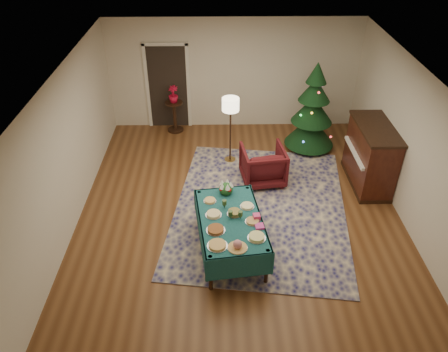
{
  "coord_description": "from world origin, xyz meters",
  "views": [
    {
      "loc": [
        -0.4,
        -6.54,
        5.24
      ],
      "look_at": [
        -0.29,
        -0.14,
        0.87
      ],
      "focal_mm": 35.0,
      "sensor_mm": 36.0,
      "label": 1
    }
  ],
  "objects_px": {
    "christmas_tree": "(312,111)",
    "floor_lamp": "(231,108)",
    "side_table": "(175,117)",
    "potted_plant": "(173,98)",
    "buffet_table": "(230,225)",
    "armchair": "(263,163)",
    "gift_box": "(257,217)",
    "piano": "(370,156)"
  },
  "relations": [
    {
      "from": "christmas_tree",
      "to": "floor_lamp",
      "type": "bearing_deg",
      "value": -163.37
    },
    {
      "from": "floor_lamp",
      "to": "armchair",
      "type": "bearing_deg",
      "value": -51.95
    },
    {
      "from": "christmas_tree",
      "to": "piano",
      "type": "height_order",
      "value": "christmas_tree"
    },
    {
      "from": "piano",
      "to": "potted_plant",
      "type": "bearing_deg",
      "value": 150.4
    },
    {
      "from": "buffet_table",
      "to": "potted_plant",
      "type": "relative_size",
      "value": 4.59
    },
    {
      "from": "floor_lamp",
      "to": "potted_plant",
      "type": "distance_m",
      "value": 1.99
    },
    {
      "from": "side_table",
      "to": "floor_lamp",
      "type": "bearing_deg",
      "value": -46.89
    },
    {
      "from": "potted_plant",
      "to": "floor_lamp",
      "type": "bearing_deg",
      "value": -46.89
    },
    {
      "from": "potted_plant",
      "to": "piano",
      "type": "height_order",
      "value": "piano"
    },
    {
      "from": "gift_box",
      "to": "potted_plant",
      "type": "height_order",
      "value": "potted_plant"
    },
    {
      "from": "side_table",
      "to": "christmas_tree",
      "type": "distance_m",
      "value": 3.35
    },
    {
      "from": "buffet_table",
      "to": "christmas_tree",
      "type": "bearing_deg",
      "value": 60.54
    },
    {
      "from": "piano",
      "to": "gift_box",
      "type": "bearing_deg",
      "value": -141.07
    },
    {
      "from": "side_table",
      "to": "buffet_table",
      "type": "bearing_deg",
      "value": -73.75
    },
    {
      "from": "floor_lamp",
      "to": "gift_box",
      "type": "bearing_deg",
      "value": -83.27
    },
    {
      "from": "potted_plant",
      "to": "piano",
      "type": "bearing_deg",
      "value": -29.6
    },
    {
      "from": "gift_box",
      "to": "armchair",
      "type": "xyz_separation_m",
      "value": [
        0.31,
        2.07,
        -0.3
      ]
    },
    {
      "from": "buffet_table",
      "to": "piano",
      "type": "relative_size",
      "value": 1.26
    },
    {
      "from": "side_table",
      "to": "piano",
      "type": "xyz_separation_m",
      "value": [
        4.12,
        -2.34,
        0.26
      ]
    },
    {
      "from": "armchair",
      "to": "potted_plant",
      "type": "height_order",
      "value": "potted_plant"
    },
    {
      "from": "armchair",
      "to": "potted_plant",
      "type": "relative_size",
      "value": 2.11
    },
    {
      "from": "potted_plant",
      "to": "armchair",
      "type": "bearing_deg",
      "value": -48.66
    },
    {
      "from": "armchair",
      "to": "buffet_table",
      "type": "bearing_deg",
      "value": 62.56
    },
    {
      "from": "armchair",
      "to": "christmas_tree",
      "type": "bearing_deg",
      "value": -139.17
    },
    {
      "from": "potted_plant",
      "to": "piano",
      "type": "xyz_separation_m",
      "value": [
        4.12,
        -2.34,
        -0.25
      ]
    },
    {
      "from": "gift_box",
      "to": "armchair",
      "type": "height_order",
      "value": "armchair"
    },
    {
      "from": "buffet_table",
      "to": "potted_plant",
      "type": "distance_m",
      "value": 4.49
    },
    {
      "from": "buffet_table",
      "to": "piano",
      "type": "distance_m",
      "value": 3.47
    },
    {
      "from": "gift_box",
      "to": "side_table",
      "type": "height_order",
      "value": "gift_box"
    },
    {
      "from": "potted_plant",
      "to": "christmas_tree",
      "type": "height_order",
      "value": "christmas_tree"
    },
    {
      "from": "buffet_table",
      "to": "armchair",
      "type": "relative_size",
      "value": 2.18
    },
    {
      "from": "potted_plant",
      "to": "side_table",
      "type": "bearing_deg",
      "value": 90.0
    },
    {
      "from": "side_table",
      "to": "potted_plant",
      "type": "bearing_deg",
      "value": -90.0
    },
    {
      "from": "christmas_tree",
      "to": "piano",
      "type": "xyz_separation_m",
      "value": [
        0.93,
        -1.47,
        -0.29
      ]
    },
    {
      "from": "buffet_table",
      "to": "armchair",
      "type": "height_order",
      "value": "armchair"
    },
    {
      "from": "side_table",
      "to": "armchair",
      "type": "bearing_deg",
      "value": -48.66
    },
    {
      "from": "buffet_table",
      "to": "potted_plant",
      "type": "height_order",
      "value": "potted_plant"
    },
    {
      "from": "side_table",
      "to": "gift_box",
      "type": "bearing_deg",
      "value": -68.81
    },
    {
      "from": "buffet_table",
      "to": "gift_box",
      "type": "relative_size",
      "value": 17.15
    },
    {
      "from": "gift_box",
      "to": "christmas_tree",
      "type": "distance_m",
      "value": 3.77
    },
    {
      "from": "floor_lamp",
      "to": "christmas_tree",
      "type": "height_order",
      "value": "christmas_tree"
    },
    {
      "from": "floor_lamp",
      "to": "side_table",
      "type": "distance_m",
      "value": 2.14
    }
  ]
}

